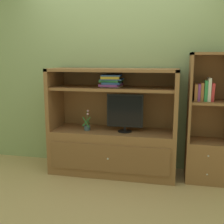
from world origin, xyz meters
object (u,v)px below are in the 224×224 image
(tv_monitor, at_px, (125,112))
(magazine_stack, at_px, (112,81))
(upright_book_row, at_px, (204,91))
(bookshelf_tall, at_px, (207,140))
(media_console, at_px, (113,139))
(potted_plant, at_px, (87,126))

(tv_monitor, height_order, magazine_stack, magazine_stack)
(tv_monitor, height_order, upright_book_row, upright_book_row)
(magazine_stack, relative_size, bookshelf_tall, 0.23)
(media_console, height_order, bookshelf_tall, bookshelf_tall)
(tv_monitor, xyz_separation_m, potted_plant, (-0.49, -0.03, -0.20))
(magazine_stack, xyz_separation_m, upright_book_row, (1.13, -0.00, -0.11))
(media_console, distance_m, upright_book_row, 1.30)
(potted_plant, xyz_separation_m, magazine_stack, (0.31, 0.08, 0.59))
(potted_plant, bearing_deg, tv_monitor, 2.95)
(tv_monitor, xyz_separation_m, upright_book_row, (0.95, 0.05, 0.28))
(media_console, height_order, upright_book_row, media_console)
(tv_monitor, distance_m, bookshelf_tall, 1.06)
(media_console, relative_size, potted_plant, 6.10)
(media_console, distance_m, bookshelf_tall, 1.18)
(magazine_stack, relative_size, upright_book_row, 1.30)
(tv_monitor, relative_size, potted_plant, 1.81)
(tv_monitor, bearing_deg, upright_book_row, 2.90)
(magazine_stack, bearing_deg, media_console, 12.65)
(media_console, xyz_separation_m, magazine_stack, (-0.02, -0.00, 0.77))
(bookshelf_tall, height_order, upright_book_row, bookshelf_tall)
(bookshelf_tall, xyz_separation_m, upright_book_row, (-0.07, -0.01, 0.60))
(tv_monitor, distance_m, potted_plant, 0.53)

